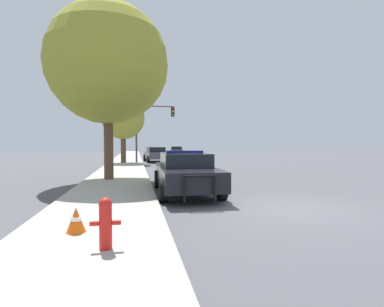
{
  "coord_description": "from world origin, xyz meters",
  "views": [
    {
      "loc": [
        -4.26,
        -7.68,
        1.85
      ],
      "look_at": [
        -0.22,
        13.53,
        1.07
      ],
      "focal_mm": 28.0,
      "sensor_mm": 36.0,
      "label": 1
    }
  ],
  "objects_px": {
    "fire_hydrant": "(106,222)",
    "car_background_midblock": "(155,154)",
    "tree_sidewalk_near": "(108,64)",
    "traffic_cone": "(76,220)",
    "tree_sidewalk_mid": "(123,118)",
    "car_background_distant": "(176,150)",
    "police_car": "(185,172)",
    "traffic_light": "(152,122)"
  },
  "relations": [
    {
      "from": "fire_hydrant",
      "to": "car_background_midblock",
      "type": "bearing_deg",
      "value": 84.3
    },
    {
      "from": "tree_sidewalk_near",
      "to": "traffic_cone",
      "type": "xyz_separation_m",
      "value": [
        0.11,
        -8.66,
        -5.17
      ]
    },
    {
      "from": "tree_sidewalk_near",
      "to": "traffic_cone",
      "type": "bearing_deg",
      "value": -89.26
    },
    {
      "from": "tree_sidewalk_mid",
      "to": "car_background_distant",
      "type": "bearing_deg",
      "value": 68.25
    },
    {
      "from": "police_car",
      "to": "traffic_light",
      "type": "distance_m",
      "value": 16.28
    },
    {
      "from": "fire_hydrant",
      "to": "traffic_cone",
      "type": "distance_m",
      "value": 1.23
    },
    {
      "from": "fire_hydrant",
      "to": "car_background_distant",
      "type": "xyz_separation_m",
      "value": [
        6.46,
        39.0,
        0.13
      ]
    },
    {
      "from": "traffic_light",
      "to": "tree_sidewalk_mid",
      "type": "xyz_separation_m",
      "value": [
        -2.47,
        -0.35,
        0.22
      ]
    },
    {
      "from": "car_background_midblock",
      "to": "tree_sidewalk_near",
      "type": "xyz_separation_m",
      "value": [
        -3.16,
        -14.33,
        4.78
      ]
    },
    {
      "from": "traffic_light",
      "to": "car_background_midblock",
      "type": "bearing_deg",
      "value": 78.2
    },
    {
      "from": "car_background_distant",
      "to": "tree_sidewalk_near",
      "type": "distance_m",
      "value": 30.57
    },
    {
      "from": "police_car",
      "to": "car_background_distant",
      "type": "height_order",
      "value": "police_car"
    },
    {
      "from": "tree_sidewalk_mid",
      "to": "traffic_cone",
      "type": "bearing_deg",
      "value": -90.34
    },
    {
      "from": "police_car",
      "to": "tree_sidewalk_mid",
      "type": "bearing_deg",
      "value": -78.83
    },
    {
      "from": "fire_hydrant",
      "to": "traffic_light",
      "type": "height_order",
      "value": "traffic_light"
    },
    {
      "from": "tree_sidewalk_mid",
      "to": "fire_hydrant",
      "type": "bearing_deg",
      "value": -88.6
    },
    {
      "from": "tree_sidewalk_near",
      "to": "car_background_distant",
      "type": "bearing_deg",
      "value": 76.16
    },
    {
      "from": "fire_hydrant",
      "to": "tree_sidewalk_mid",
      "type": "distance_m",
      "value": 21.75
    },
    {
      "from": "tree_sidewalk_mid",
      "to": "tree_sidewalk_near",
      "type": "bearing_deg",
      "value": -91.13
    },
    {
      "from": "police_car",
      "to": "traffic_cone",
      "type": "height_order",
      "value": "police_car"
    },
    {
      "from": "traffic_light",
      "to": "tree_sidewalk_near",
      "type": "relative_size",
      "value": 0.62
    },
    {
      "from": "car_background_distant",
      "to": "traffic_cone",
      "type": "distance_m",
      "value": 38.63
    },
    {
      "from": "fire_hydrant",
      "to": "traffic_cone",
      "type": "height_order",
      "value": "fire_hydrant"
    },
    {
      "from": "tree_sidewalk_near",
      "to": "traffic_light",
      "type": "bearing_deg",
      "value": 77.47
    },
    {
      "from": "fire_hydrant",
      "to": "tree_sidewalk_mid",
      "type": "height_order",
      "value": "tree_sidewalk_mid"
    },
    {
      "from": "traffic_light",
      "to": "car_background_midblock",
      "type": "height_order",
      "value": "traffic_light"
    },
    {
      "from": "car_background_midblock",
      "to": "tree_sidewalk_mid",
      "type": "xyz_separation_m",
      "value": [
        -2.92,
        -2.54,
        3.19
      ]
    },
    {
      "from": "car_background_midblock",
      "to": "traffic_cone",
      "type": "xyz_separation_m",
      "value": [
        -3.04,
        -22.99,
        -0.39
      ]
    },
    {
      "from": "car_background_distant",
      "to": "traffic_cone",
      "type": "relative_size",
      "value": 8.44
    },
    {
      "from": "fire_hydrant",
      "to": "traffic_light",
      "type": "distance_m",
      "value": 22.15
    },
    {
      "from": "fire_hydrant",
      "to": "car_background_distant",
      "type": "height_order",
      "value": "car_background_distant"
    },
    {
      "from": "police_car",
      "to": "car_background_midblock",
      "type": "height_order",
      "value": "police_car"
    },
    {
      "from": "police_car",
      "to": "car_background_distant",
      "type": "xyz_separation_m",
      "value": [
        4.18,
        33.17,
        -0.08
      ]
    },
    {
      "from": "tree_sidewalk_mid",
      "to": "traffic_cone",
      "type": "distance_m",
      "value": 20.76
    },
    {
      "from": "fire_hydrant",
      "to": "car_background_distant",
      "type": "relative_size",
      "value": 0.21
    },
    {
      "from": "fire_hydrant",
      "to": "traffic_light",
      "type": "xyz_separation_m",
      "value": [
        1.94,
        21.83,
        3.15
      ]
    },
    {
      "from": "car_background_distant",
      "to": "tree_sidewalk_mid",
      "type": "distance_m",
      "value": 19.14
    },
    {
      "from": "car_background_midblock",
      "to": "tree_sidewalk_near",
      "type": "height_order",
      "value": "tree_sidewalk_near"
    },
    {
      "from": "tree_sidewalk_near",
      "to": "fire_hydrant",
      "type": "bearing_deg",
      "value": -85.54
    },
    {
      "from": "car_background_distant",
      "to": "tree_sidewalk_mid",
      "type": "relative_size",
      "value": 0.71
    },
    {
      "from": "tree_sidewalk_mid",
      "to": "tree_sidewalk_near",
      "type": "height_order",
      "value": "tree_sidewalk_near"
    },
    {
      "from": "fire_hydrant",
      "to": "tree_sidewalk_mid",
      "type": "bearing_deg",
      "value": 91.4
    }
  ]
}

